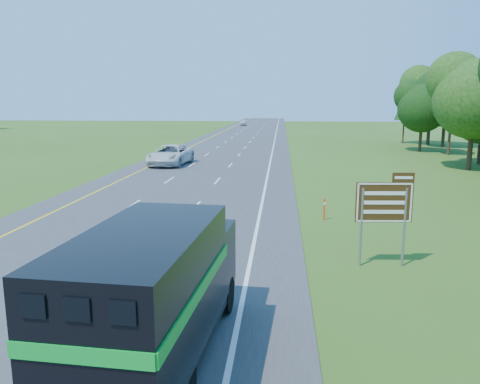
{
  "coord_description": "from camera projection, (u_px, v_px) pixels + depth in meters",
  "views": [
    {
      "loc": [
        6.57,
        -5.24,
        5.74
      ],
      "look_at": [
        4.61,
        16.85,
        1.53
      ],
      "focal_mm": 35.0,
      "sensor_mm": 36.0,
      "label": 1
    }
  ],
  "objects": [
    {
      "name": "delineator",
      "position": [
        324.0,
        209.0,
        23.25
      ],
      "size": [
        0.09,
        0.05,
        1.1
      ],
      "color": "red",
      "rests_on": "ground"
    },
    {
      "name": "exit_sign",
      "position": [
        385.0,
        206.0,
        16.38
      ],
      "size": [
        1.99,
        0.22,
        3.38
      ],
      "rotation": [
        0.0,
        0.0,
        0.08
      ],
      "color": "gray",
      "rests_on": "ground"
    },
    {
      "name": "far_car",
      "position": [
        243.0,
        123.0,
        121.69
      ],
      "size": [
        1.87,
        4.26,
        1.43
      ],
      "primitive_type": "imported",
      "rotation": [
        0.0,
        0.0,
        0.04
      ],
      "color": "silver",
      "rests_on": "road"
    },
    {
      "name": "lane_markings",
      "position": [
        226.0,
        152.0,
        55.69
      ],
      "size": [
        11.15,
        260.0,
        0.01
      ],
      "color": "yellow",
      "rests_on": "road"
    },
    {
      "name": "road",
      "position": [
        226.0,
        152.0,
        55.7
      ],
      "size": [
        15.0,
        260.0,
        0.04
      ],
      "primitive_type": "cube",
      "color": "#38383A",
      "rests_on": "ground"
    },
    {
      "name": "white_suv",
      "position": [
        170.0,
        155.0,
        43.93
      ],
      "size": [
        3.58,
        6.94,
        1.87
      ],
      "primitive_type": "imported",
      "rotation": [
        0.0,
        0.0,
        -0.07
      ],
      "color": "silver",
      "rests_on": "road"
    },
    {
      "name": "horse_truck",
      "position": [
        156.0,
        293.0,
        9.96
      ],
      "size": [
        2.76,
        7.44,
        3.23
      ],
      "rotation": [
        0.0,
        0.0,
        -0.07
      ],
      "color": "black",
      "rests_on": "road"
    }
  ]
}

